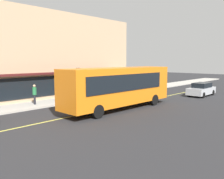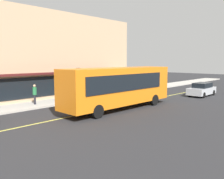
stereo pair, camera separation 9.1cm
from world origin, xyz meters
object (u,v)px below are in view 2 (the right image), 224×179
Objects in this scene: car_silver at (202,89)px; pedestrian_at_corner at (60,89)px; pedestrian_waiting at (35,92)px; bus at (120,86)px; traffic_light at (79,76)px; car_yellow at (143,88)px.

pedestrian_at_corner reaches higher than car_silver.
pedestrian_at_corner is at bearing 144.78° from car_silver.
pedestrian_waiting is (-16.45, 8.45, 0.50)m from car_silver.
bus is at bearing -82.73° from pedestrian_at_corner.
traffic_light is 1.77× the size of pedestrian_waiting.
car_silver is 2.53× the size of pedestrian_at_corner.
car_yellow is at bearing -11.46° from traffic_light.
pedestrian_waiting reaches higher than car_yellow.
bus reaches higher than car_silver.
traffic_light is 1.88× the size of pedestrian_at_corner.
car_silver is (12.23, -1.98, -1.24)m from bus.
car_yellow is 2.41× the size of pedestrian_waiting.
bus is 2.57× the size of car_yellow.
bus is at bearing 170.80° from car_silver.
traffic_light reaches higher than pedestrian_waiting.
car_silver is 6.78m from car_yellow.
bus is at bearing -156.38° from car_yellow.
pedestrian_waiting is at bearing 123.14° from bus.
pedestrian_waiting is at bearing 167.87° from traffic_light.
traffic_light reaches higher than car_silver.
car_yellow is at bearing -20.01° from pedestrian_at_corner.
pedestrian_waiting is (-4.23, 6.48, -0.74)m from bus.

